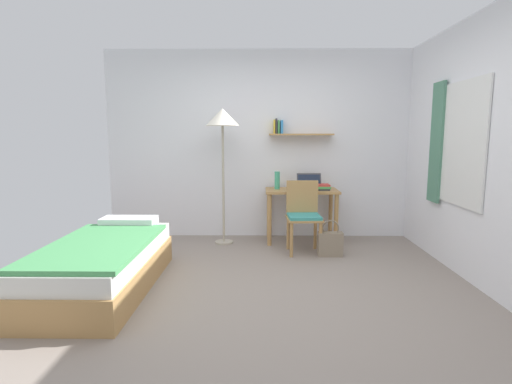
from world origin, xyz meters
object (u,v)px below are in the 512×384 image
Objects in this scene: desk_chair at (303,213)px; standing_lamp at (223,124)px; laptop at (309,185)px; water_bottle at (277,180)px; bed at (105,264)px; handbag at (330,243)px; book_stack at (323,187)px; desk at (301,200)px.

standing_lamp is (-1.02, 0.38, 1.10)m from desk_chair.
water_bottle reaches higher than laptop.
desk_chair is (1.98, 1.24, 0.24)m from bed.
water_bottle is at bearing 119.85° from desk_chair.
handbag is (0.18, -0.69, -0.61)m from laptop.
book_stack is (1.33, 0.08, -0.83)m from standing_lamp.
standing_lamp is at bearing 59.38° from bed.
bed is 2.66m from desk.
standing_lamp is at bearing -173.49° from laptop.
standing_lamp reaches higher than laptop.
bed is 4.17× the size of handbag.
desk is at bearing 113.23° from handbag.
laptop is 0.94m from handbag.
desk is 0.23m from laptop.
standing_lamp reaches higher than desk_chair.
desk is 0.34m from book_stack.
handbag is at bearing -89.80° from book_stack.
water_bottle is at bearing 11.76° from standing_lamp.
bed is at bearing -140.28° from laptop.
laptop reaches higher than desk.
laptop is 1.39× the size of water_bottle.
desk is 0.49m from desk_chair.
laptop is at bearing 104.44° from handbag.
laptop is at bearing -2.40° from water_bottle.
water_bottle reaches higher than desk.
book_stack is 0.88m from handbag.
laptop is (0.13, 0.51, 0.28)m from desk_chair.
book_stack is (0.18, -0.05, -0.02)m from laptop.
desk_chair is 3.62× the size of book_stack.
laptop is (0.11, 0.03, 0.20)m from desk.
bed is 2.35m from desk_chair.
laptop is at bearing 39.72° from bed.
standing_lamp is (0.96, 1.62, 1.35)m from bed.
water_bottle reaches higher than handbag.
desk_chair is 0.70m from water_bottle.
desk reaches higher than bed.
handbag is at bearing -22.91° from standing_lamp.
handbag is at bearing -49.31° from water_bottle.
laptop reaches higher than bed.
handbag is at bearing -66.77° from desk.
bed is at bearing -155.14° from handbag.
desk_chair is 1.99× the size of handbag.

